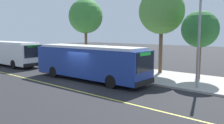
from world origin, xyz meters
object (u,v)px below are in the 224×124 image
at_px(transit_bus_main, 89,61).
at_px(waiting_bench, 104,64).
at_px(transit_bus_second, 8,52).
at_px(route_sign_post, 106,55).

relative_size(transit_bus_main, waiting_bench, 7.09).
bearing_deg(waiting_bench, transit_bus_second, -154.65).
bearing_deg(transit_bus_second, route_sign_post, 11.46).
bearing_deg(transit_bus_main, transit_bus_second, -179.16).
distance_m(transit_bus_second, waiting_bench, 12.64).
relative_size(transit_bus_second, route_sign_post, 4.01).
distance_m(waiting_bench, route_sign_post, 3.97).
bearing_deg(route_sign_post, waiting_bench, 137.45).
xyz_separation_m(transit_bus_second, waiting_bench, (11.39, 5.40, -0.98)).
bearing_deg(transit_bus_second, transit_bus_main, 0.84).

